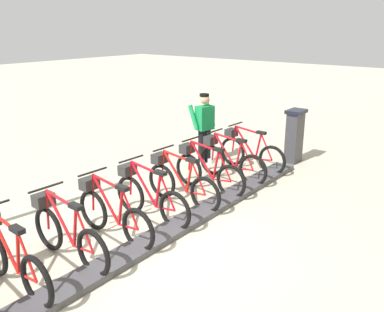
% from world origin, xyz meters
% --- Properties ---
extents(ground_plane, '(60.00, 60.00, 0.00)m').
position_xyz_m(ground_plane, '(0.00, 0.00, 0.00)').
color(ground_plane, beige).
extents(dock_rail_base, '(0.44, 9.01, 0.10)m').
position_xyz_m(dock_rail_base, '(0.00, 0.00, 0.05)').
color(dock_rail_base, '#47474C').
rests_on(dock_rail_base, ground).
extents(payment_kiosk, '(0.36, 0.52, 1.28)m').
position_xyz_m(payment_kiosk, '(0.05, -5.02, 0.67)').
color(payment_kiosk, '#38383D').
rests_on(payment_kiosk, ground).
extents(bike_docked_0, '(1.72, 0.54, 1.02)m').
position_xyz_m(bike_docked_0, '(0.62, -3.91, 0.43)').
color(bike_docked_0, black).
rests_on(bike_docked_0, ground).
extents(bike_docked_1, '(1.72, 0.54, 1.02)m').
position_xyz_m(bike_docked_1, '(0.62, -3.09, 0.43)').
color(bike_docked_1, black).
rests_on(bike_docked_1, ground).
extents(bike_docked_2, '(1.72, 0.54, 1.02)m').
position_xyz_m(bike_docked_2, '(0.62, -2.27, 0.43)').
color(bike_docked_2, black).
rests_on(bike_docked_2, ground).
extents(bike_docked_3, '(1.72, 0.54, 1.02)m').
position_xyz_m(bike_docked_3, '(0.62, -1.44, 0.43)').
color(bike_docked_3, black).
rests_on(bike_docked_3, ground).
extents(bike_docked_4, '(1.72, 0.54, 1.02)m').
position_xyz_m(bike_docked_4, '(0.62, -0.62, 0.43)').
color(bike_docked_4, black).
rests_on(bike_docked_4, ground).
extents(bike_docked_5, '(1.72, 0.54, 1.02)m').
position_xyz_m(bike_docked_5, '(0.62, 0.20, 0.43)').
color(bike_docked_5, black).
rests_on(bike_docked_5, ground).
extents(bike_docked_6, '(1.72, 0.54, 1.02)m').
position_xyz_m(bike_docked_6, '(0.62, 1.02, 0.43)').
color(bike_docked_6, black).
rests_on(bike_docked_6, ground).
extents(bike_docked_7, '(1.72, 0.54, 1.02)m').
position_xyz_m(bike_docked_7, '(0.62, 1.84, 0.43)').
color(bike_docked_7, black).
rests_on(bike_docked_7, ground).
extents(worker_near_rack, '(0.55, 0.68, 1.66)m').
position_xyz_m(worker_near_rack, '(1.71, -3.66, 0.91)').
color(worker_near_rack, white).
rests_on(worker_near_rack, ground).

